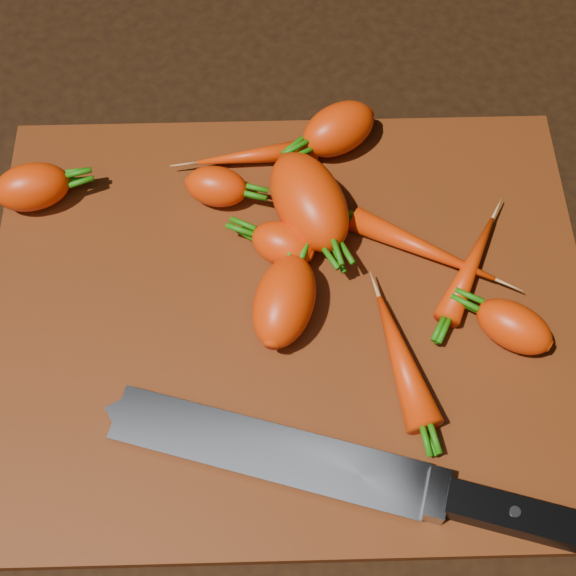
{
  "coord_description": "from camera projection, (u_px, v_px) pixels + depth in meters",
  "views": [
    {
      "loc": [
        -0.01,
        -0.3,
        0.6
      ],
      "look_at": [
        0.0,
        0.01,
        0.03
      ],
      "focal_mm": 50.0,
      "sensor_mm": 36.0,
      "label": 1
    }
  ],
  "objects": [
    {
      "name": "ground",
      "position": [
        288.0,
        318.0,
        0.68
      ],
      "size": [
        2.0,
        2.0,
        0.01
      ],
      "primitive_type": "cube",
      "color": "black"
    },
    {
      "name": "carrot_4",
      "position": [
        338.0,
        129.0,
        0.72
      ],
      "size": [
        0.08,
        0.08,
        0.05
      ],
      "primitive_type": "ellipsoid",
      "rotation": [
        0.0,
        0.0,
        3.69
      ],
      "color": "red",
      "rests_on": "cutting_board"
    },
    {
      "name": "carrot_7",
      "position": [
        470.0,
        267.0,
        0.67
      ],
      "size": [
        0.07,
        0.11,
        0.02
      ],
      "primitive_type": "ellipsoid",
      "rotation": [
        0.0,
        0.0,
        1.08
      ],
      "color": "red",
      "rests_on": "cutting_board"
    },
    {
      "name": "knife",
      "position": [
        299.0,
        459.0,
        0.59
      ],
      "size": [
        0.38,
        0.14,
        0.02
      ],
      "rotation": [
        0.0,
        0.0,
        -0.29
      ],
      "color": "gray",
      "rests_on": "cutting_board"
    },
    {
      "name": "carrot_1",
      "position": [
        283.0,
        244.0,
        0.67
      ],
      "size": [
        0.07,
        0.06,
        0.04
      ],
      "primitive_type": "ellipsoid",
      "rotation": [
        0.0,
        0.0,
        2.7
      ],
      "color": "red",
      "rests_on": "cutting_board"
    },
    {
      "name": "carrot_9",
      "position": [
        401.0,
        359.0,
        0.62
      ],
      "size": [
        0.05,
        0.12,
        0.03
      ],
      "primitive_type": "ellipsoid",
      "rotation": [
        0.0,
        0.0,
        1.8
      ],
      "color": "red",
      "rests_on": "cutting_board"
    },
    {
      "name": "carrot_5",
      "position": [
        217.0,
        186.0,
        0.7
      ],
      "size": [
        0.06,
        0.05,
        0.04
      ],
      "primitive_type": "ellipsoid",
      "rotation": [
        0.0,
        0.0,
        -0.23
      ],
      "color": "red",
      "rests_on": "cutting_board"
    },
    {
      "name": "carrot_8",
      "position": [
        423.0,
        248.0,
        0.68
      ],
      "size": [
        0.12,
        0.08,
        0.02
      ],
      "primitive_type": "ellipsoid",
      "rotation": [
        0.0,
        0.0,
        -0.5
      ],
      "color": "red",
      "rests_on": "cutting_board"
    },
    {
      "name": "carrot_0",
      "position": [
        32.0,
        187.0,
        0.7
      ],
      "size": [
        0.07,
        0.06,
        0.04
      ],
      "primitive_type": "ellipsoid",
      "rotation": [
        0.0,
        0.0,
        0.25
      ],
      "color": "red",
      "rests_on": "cutting_board"
    },
    {
      "name": "carrot_2",
      "position": [
        309.0,
        201.0,
        0.68
      ],
      "size": [
        0.09,
        0.11,
        0.06
      ],
      "primitive_type": "ellipsoid",
      "rotation": [
        0.0,
        0.0,
        -1.18
      ],
      "color": "red",
      "rests_on": "cutting_board"
    },
    {
      "name": "carrot_10",
      "position": [
        257.0,
        156.0,
        0.72
      ],
      "size": [
        0.11,
        0.04,
        0.02
      ],
      "primitive_type": "ellipsoid",
      "rotation": [
        0.0,
        0.0,
        3.26
      ],
      "color": "red",
      "rests_on": "cutting_board"
    },
    {
      "name": "carrot_6",
      "position": [
        514.0,
        327.0,
        0.63
      ],
      "size": [
        0.07,
        0.07,
        0.04
      ],
      "primitive_type": "ellipsoid",
      "rotation": [
        0.0,
        0.0,
        2.54
      ],
      "color": "red",
      "rests_on": "cutting_board"
    },
    {
      "name": "carrot_3",
      "position": [
        284.0,
        301.0,
        0.64
      ],
      "size": [
        0.07,
        0.09,
        0.05
      ],
      "primitive_type": "ellipsoid",
      "rotation": [
        0.0,
        0.0,
        1.29
      ],
      "color": "red",
      "rests_on": "cutting_board"
    },
    {
      "name": "cutting_board",
      "position": [
        288.0,
        312.0,
        0.67
      ],
      "size": [
        0.5,
        0.4,
        0.01
      ],
      "primitive_type": "cube",
      "color": "#692E11",
      "rests_on": "ground"
    }
  ]
}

